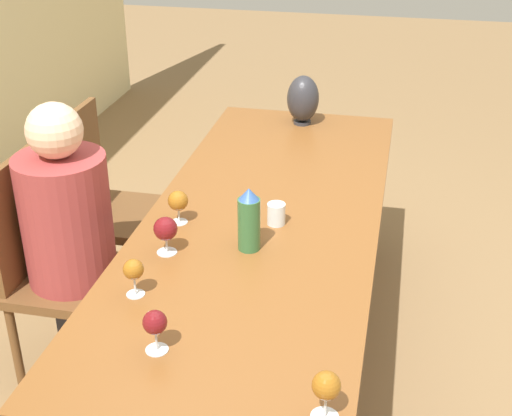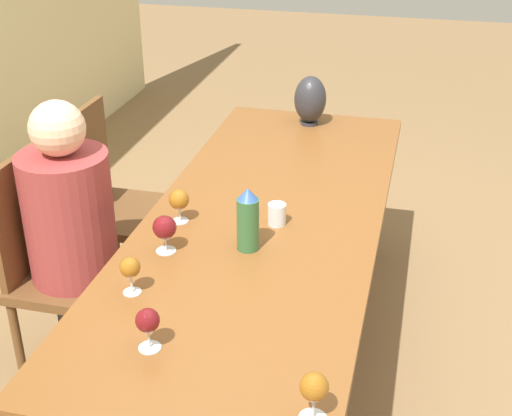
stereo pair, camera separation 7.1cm
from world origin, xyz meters
name	(u,v)px [view 2 (the right image)]	position (x,y,z in m)	size (l,w,h in m)	color
ground_plane	(264,367)	(0.00, 0.00, 0.00)	(14.00, 14.00, 0.00)	olive
dining_table	(265,232)	(0.00, 0.00, 0.66)	(2.34, 0.87, 0.73)	brown
water_bottle	(248,220)	(-0.25, 0.00, 0.84)	(0.08, 0.08, 0.23)	#336638
water_tumbler	(277,214)	(-0.06, -0.06, 0.77)	(0.07, 0.07, 0.08)	silver
vase	(310,100)	(1.00, 0.01, 0.86)	(0.16, 0.16, 0.25)	#2D2D33
wine_glass_0	(148,321)	(-0.85, 0.13, 0.82)	(0.07, 0.07, 0.13)	silver
wine_glass_1	(179,200)	(-0.12, 0.29, 0.82)	(0.08, 0.08, 0.13)	silver
wine_glass_2	(130,268)	(-0.60, 0.28, 0.82)	(0.07, 0.07, 0.13)	silver
wine_glass_3	(314,388)	(-1.01, -0.36, 0.83)	(0.07, 0.07, 0.14)	silver
wine_glass_4	(165,228)	(-0.34, 0.27, 0.82)	(0.08, 0.08, 0.13)	silver
chair_near	(59,262)	(-0.16, 0.80, 0.50)	(0.44, 0.44, 0.94)	brown
chair_far	(116,201)	(0.39, 0.80, 0.50)	(0.44, 0.44, 0.94)	brown
person_near	(75,237)	(-0.16, 0.71, 0.63)	(0.34, 0.34, 1.18)	#2D2D38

